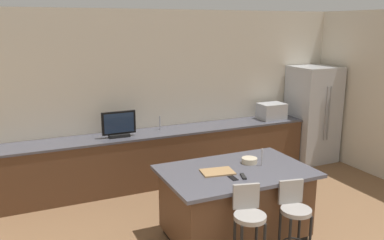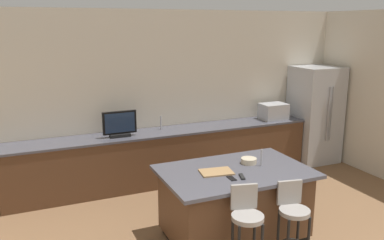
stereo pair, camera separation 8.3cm
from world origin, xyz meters
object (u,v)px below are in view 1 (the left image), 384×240
Objects in this scene: refrigerator at (312,114)px; bar_stool_left at (249,224)px; microwave at (272,111)px; cell_phone at (233,178)px; kitchen_island at (235,203)px; cutting_board at (217,172)px; tv_remote at (243,176)px; tv_monitor at (119,125)px; fruit_bowl at (249,160)px; bar_stool_right at (294,216)px.

bar_stool_left is (-3.18, -2.77, -0.32)m from refrigerator.
microwave reaches higher than cell_phone.
cutting_board is (-0.25, 0.01, 0.45)m from kitchen_island.
cutting_board is (-0.21, 0.25, -0.00)m from tv_remote.
cutting_board is at bearing -71.19° from tv_monitor.
microwave is 0.48× the size of bar_stool_left.
bar_stool_left is (0.66, -2.80, -0.49)m from tv_monitor.
cell_phone is (-0.18, -0.24, 0.45)m from kitchen_island.
tv_remote is 0.33m from cutting_board.
tv_remote reaches higher than cell_phone.
tv_remote is at bearing -130.12° from fruit_bowl.
cutting_board reaches higher than cell_phone.
tv_remote is at bearing -50.78° from cutting_board.
cell_phone is (-0.51, 0.50, 0.35)m from bar_stool_right.
bar_stool_left reaches higher than cutting_board.
bar_stool_right is 0.96m from fruit_bowl.
kitchen_island is at bearing 55.42° from cell_phone.
tv_monitor is (-3.84, 0.03, 0.17)m from refrigerator.
refrigerator is at bearing -5.09° from microwave.
bar_stool_right is (0.61, 0.02, -0.05)m from bar_stool_left.
bar_stool_right is 5.57× the size of tv_remote.
kitchen_island is 0.82m from bar_stool_right.
tv_monitor is (-0.95, 2.04, 0.63)m from kitchen_island.
bar_stool_right reaches higher than cutting_board.
cell_phone is (-2.17, -2.32, -0.14)m from microwave.
cell_phone is at bearing -72.51° from cutting_board.
cutting_board is (-0.58, 0.75, 0.35)m from bar_stool_right.
refrigerator is at bearing 55.18° from tv_remote.
microwave is 2.60m from fruit_bowl.
cell_phone is 0.13m from tv_remote.
kitchen_island is 3.40× the size of tv_monitor.
fruit_bowl is (-1.71, -1.95, -0.11)m from microwave.
tv_monitor is at bearing -178.99° from microwave.
fruit_bowl is at bearing -144.49° from refrigerator.
bar_stool_right is at bearing -51.91° from cutting_board.
microwave is 3.31m from bar_stool_right.
tv_remote is (0.24, 0.51, 0.31)m from bar_stool_left.
tv_monitor reaches higher than bar_stool_right.
tv_remote is (-0.38, 0.49, 0.36)m from bar_stool_right.
bar_stool_right is (-2.57, -2.75, -0.37)m from refrigerator.
kitchen_island is 3.56m from refrigerator.
tv_monitor is 2.92m from bar_stool_left.
fruit_bowl is 0.52× the size of cutting_board.
tv_monitor reaches higher than bar_stool_left.
microwave is (-0.91, 0.08, 0.12)m from refrigerator.
tv_remote is at bearing -142.56° from refrigerator.
cutting_board is (-3.15, -2.00, -0.01)m from refrigerator.
bar_stool_right is at bearing -42.27° from cell_phone.
refrigerator is 4.23m from bar_stool_left.
microwave is 3.20× the size of cell_phone.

